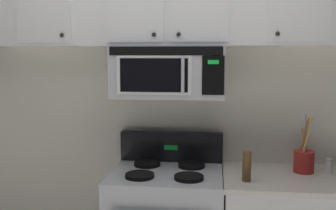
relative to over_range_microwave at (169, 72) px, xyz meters
The scene contains 6 objects.
back_wall 0.34m from the over_range_microwave, 89.94° to the left, with size 5.20×0.10×2.70m, color silver.
over_range_microwave is the anchor object (origin of this frame).
upper_cabinets 0.45m from the over_range_microwave, 89.49° to the left, with size 2.50×0.36×0.55m.
utensil_crock_red 1.09m from the over_range_microwave, ahead, with size 0.13×0.14×0.40m.
salt_shaker 1.25m from the over_range_microwave, ahead, with size 0.04×0.04×0.10m.
pepper_mill 0.82m from the over_range_microwave, 26.10° to the right, with size 0.05×0.05×0.19m, color brown.
Camera 1 is at (0.32, -2.16, 1.69)m, focal length 42.09 mm.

